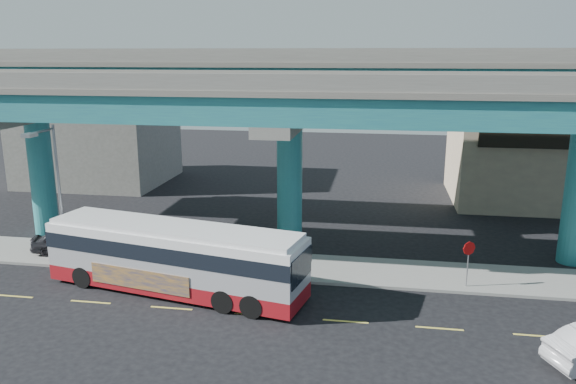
% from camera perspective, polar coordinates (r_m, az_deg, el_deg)
% --- Properties ---
extents(ground, '(120.00, 120.00, 0.00)m').
position_cam_1_polar(ground, '(26.08, -3.10, -12.05)').
color(ground, black).
rests_on(ground, ground).
extents(sidewalk, '(70.00, 4.00, 0.15)m').
position_cam_1_polar(sidewalk, '(30.99, -0.89, -7.55)').
color(sidewalk, gray).
rests_on(sidewalk, ground).
extents(lane_markings, '(58.00, 0.12, 0.01)m').
position_cam_1_polar(lane_markings, '(25.82, -3.24, -12.32)').
color(lane_markings, '#D8C64C').
rests_on(lane_markings, ground).
extents(viaduct, '(52.00, 12.40, 11.70)m').
position_cam_1_polar(viaduct, '(32.49, 0.20, 9.90)').
color(viaduct, '#1F5F78').
rests_on(viaduct, ground).
extents(building_beige, '(14.00, 10.23, 7.00)m').
position_cam_1_polar(building_beige, '(48.27, 24.71, 3.20)').
color(building_beige, tan).
rests_on(building_beige, ground).
extents(building_concrete, '(12.00, 10.00, 9.00)m').
position_cam_1_polar(building_concrete, '(53.67, -18.77, 5.76)').
color(building_concrete, gray).
rests_on(building_concrete, ground).
extents(transit_bus, '(13.46, 5.45, 3.38)m').
position_cam_1_polar(transit_bus, '(27.96, -11.45, -6.36)').
color(transit_bus, maroon).
rests_on(transit_bus, ground).
extents(parked_car, '(3.96, 4.97, 1.37)m').
position_cam_1_polar(parked_car, '(35.17, -21.41, -4.59)').
color(parked_car, '#2E2E33').
rests_on(parked_car, sidewalk).
extents(street_lamp, '(0.50, 2.49, 7.64)m').
position_cam_1_polar(street_lamp, '(31.93, -22.87, 1.43)').
color(street_lamp, gray).
rests_on(street_lamp, sidewalk).
extents(stop_sign, '(0.63, 0.37, 2.34)m').
position_cam_1_polar(stop_sign, '(29.06, 17.88, -6.06)').
color(stop_sign, gray).
rests_on(stop_sign, sidewalk).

